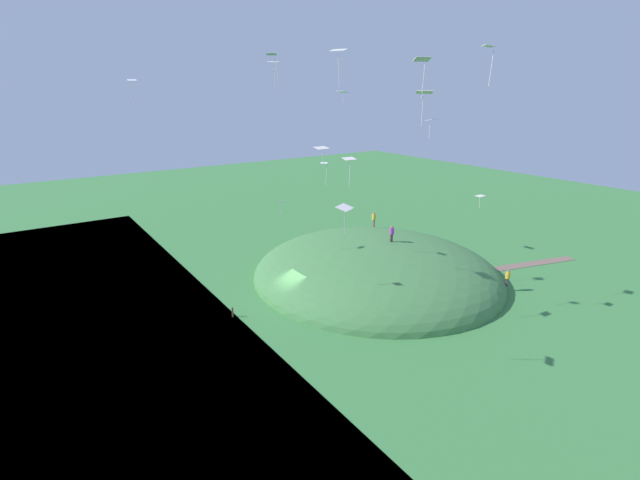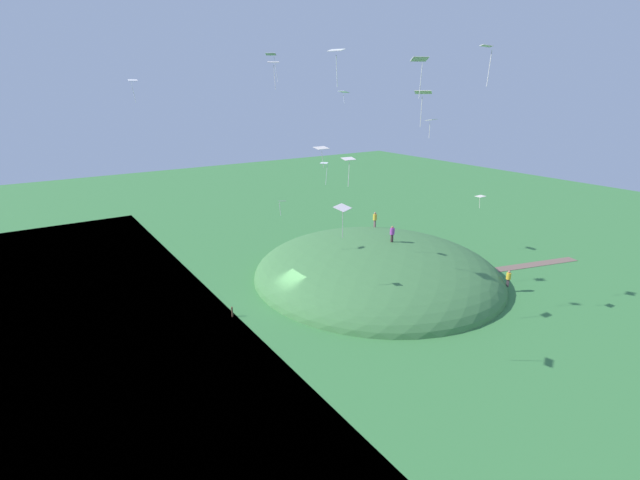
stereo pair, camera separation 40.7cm
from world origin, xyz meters
name	(u,v)px [view 1 (the left image)]	position (x,y,z in m)	size (l,w,h in m)	color
ground_plane	(291,300)	(0.00, 0.00, 0.00)	(160.00, 160.00, 0.00)	#3A7A3D
grass_hill	(376,276)	(10.37, 0.00, 0.00)	(25.24, 26.16, 7.56)	#427940
dirt_path	(511,267)	(24.39, -6.58, 0.02)	(17.01, 1.27, 0.04)	#735A50
person_near_shore	(392,232)	(11.62, -0.79, 4.80)	(0.51, 0.51, 1.69)	#3F2E2E
person_walking_path	(508,276)	(18.27, -10.05, 1.57)	(0.55, 0.55, 1.67)	#392F34
person_watching_kites	(374,218)	(15.35, 6.26, 4.12)	(0.46, 0.46, 1.85)	brown
kite_0	(273,64)	(0.39, 2.65, 20.60)	(1.18, 1.06, 2.28)	white
kite_1	(325,165)	(3.98, 0.26, 12.09)	(0.75, 0.79, 2.02)	white
kite_2	(322,149)	(2.02, -2.14, 13.95)	(1.21, 0.89, 1.76)	white
kite_3	(339,53)	(-2.70, -10.67, 20.51)	(1.00, 1.11, 2.09)	white
kite_4	(132,82)	(-9.56, 9.27, 19.14)	(0.76, 0.55, 1.91)	white
kite_5	(489,50)	(3.12, -16.40, 20.55)	(0.91, 0.95, 2.12)	silver
kite_6	(424,94)	(4.28, -10.84, 18.24)	(1.28, 1.33, 2.36)	white
kite_7	(345,209)	(-2.96, -11.84, 11.62)	(1.33, 1.16, 2.21)	white
kite_8	(349,160)	(1.51, -6.47, 13.55)	(1.00, 0.73, 2.11)	white
kite_9	(422,62)	(-0.59, -15.16, 19.87)	(1.02, 0.89, 2.08)	white
kite_10	(272,57)	(-2.40, -2.28, 20.77)	(0.89, 0.86, 1.99)	white
kite_11	(431,121)	(9.51, -6.90, 16.15)	(1.05, 0.83, 1.51)	silver
kite_12	(343,92)	(11.32, 7.41, 18.32)	(0.87, 1.23, 1.34)	white
kite_13	(282,202)	(-2.23, -2.90, 10.16)	(0.73, 0.66, 1.28)	white
kite_14	(480,196)	(11.78, -10.68, 10.31)	(0.81, 0.59, 1.06)	white
mooring_post	(233,312)	(-5.79, -0.05, 0.45)	(0.14, 0.14, 0.90)	brown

